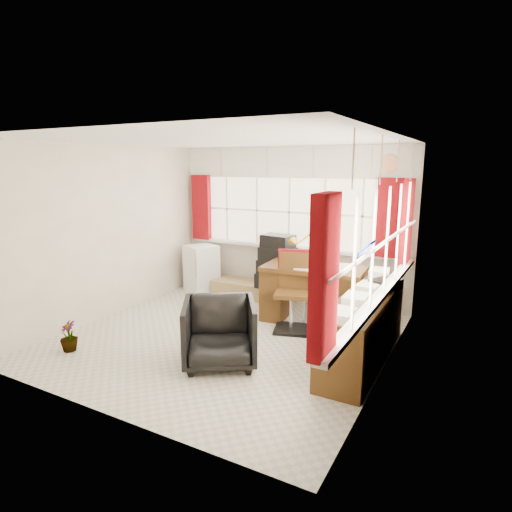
{
  "coord_description": "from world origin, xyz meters",
  "views": [
    {
      "loc": [
        2.84,
        -4.42,
        2.21
      ],
      "look_at": [
        0.15,
        0.55,
        1.0
      ],
      "focal_mm": 30.0,
      "sensor_mm": 36.0,
      "label": 1
    }
  ],
  "objects": [
    {
      "name": "window_back",
      "position": [
        0.0,
        1.94,
        0.95
      ],
      "size": [
        3.7,
        0.12,
        3.6
      ],
      "color": "#FFEEC9",
      "rests_on": "room_walls"
    },
    {
      "name": "tv_bench",
      "position": [
        -0.55,
        1.72,
        0.12
      ],
      "size": [
        1.4,
        0.5,
        0.25
      ],
      "primitive_type": "cube",
      "color": "#A18250",
      "rests_on": "ground"
    },
    {
      "name": "room_walls",
      "position": [
        0.0,
        0.0,
        1.5
      ],
      "size": [
        4.0,
        4.0,
        4.0
      ],
      "color": "beige",
      "rests_on": "ground"
    },
    {
      "name": "desk_lamp",
      "position": [
        0.67,
        1.24,
        1.1
      ],
      "size": [
        0.18,
        0.16,
        0.42
      ],
      "color": "yellow",
      "rests_on": "desk"
    },
    {
      "name": "mini_fridge",
      "position": [
        -1.52,
        1.6,
        0.41
      ],
      "size": [
        0.63,
        0.64,
        0.82
      ],
      "color": "white",
      "rests_on": "ground"
    },
    {
      "name": "office_chair",
      "position": [
        0.34,
        -0.66,
        0.37
      ],
      "size": [
        1.11,
        1.11,
        0.74
      ],
      "primitive_type": "imported",
      "rotation": [
        0.0,
        0.0,
        0.58
      ],
      "color": "black",
      "rests_on": "ground"
    },
    {
      "name": "ground",
      "position": [
        0.0,
        0.0,
        0.0
      ],
      "size": [
        4.0,
        4.0,
        0.0
      ],
      "primitive_type": "plane",
      "color": "beige",
      "rests_on": "ground"
    },
    {
      "name": "curtains",
      "position": [
        0.92,
        0.93,
        1.46
      ],
      "size": [
        3.83,
        3.83,
        1.15
      ],
      "color": "maroon",
      "rests_on": "room_walls"
    },
    {
      "name": "spray_bottle_a",
      "position": [
        -0.94,
        0.63,
        0.15
      ],
      "size": [
        0.12,
        0.13,
        0.3
      ],
      "primitive_type": "imported",
      "rotation": [
        0.0,
        0.0,
        -0.07
      ],
      "color": "white",
      "rests_on": "ground"
    },
    {
      "name": "task_chair",
      "position": [
        0.62,
        0.74,
        0.57
      ],
      "size": [
        0.57,
        0.59,
        1.08
      ],
      "color": "black",
      "rests_on": "ground"
    },
    {
      "name": "hifi_stack",
      "position": [
        -0.03,
        1.6,
        0.65
      ],
      "size": [
        0.69,
        0.48,
        0.88
      ],
      "color": "black",
      "rests_on": "tv_bench"
    },
    {
      "name": "flower_vase",
      "position": [
        -1.45,
        -1.24,
        0.19
      ],
      "size": [
        0.26,
        0.26,
        0.37
      ],
      "primitive_type": "imported",
      "rotation": [
        0.0,
        0.0,
        -0.27
      ],
      "color": "black",
      "rests_on": "ground"
    },
    {
      "name": "radiator",
      "position": [
        0.9,
        0.9,
        0.24
      ],
      "size": [
        0.42,
        0.3,
        0.58
      ],
      "color": "white",
      "rests_on": "ground"
    },
    {
      "name": "crt_tv",
      "position": [
        -0.07,
        1.82,
        0.49
      ],
      "size": [
        0.59,
        0.56,
        0.47
      ],
      "color": "black",
      "rests_on": "tv_bench"
    },
    {
      "name": "spray_bottle_b",
      "position": [
        0.03,
        1.56,
        0.09
      ],
      "size": [
        0.1,
        0.1,
        0.19
      ],
      "primitive_type": "imported",
      "rotation": [
        0.0,
        0.0,
        -0.21
      ],
      "color": "#8CD1C5",
      "rests_on": "ground"
    },
    {
      "name": "credenza",
      "position": [
        1.73,
        0.2,
        0.39
      ],
      "size": [
        0.5,
        2.0,
        0.85
      ],
      "color": "#553514",
      "rests_on": "ground"
    },
    {
      "name": "overhead_cabinets",
      "position": [
        0.98,
        0.98,
        2.25
      ],
      "size": [
        3.98,
        3.98,
        0.48
      ],
      "color": "white",
      "rests_on": "room_walls"
    },
    {
      "name": "window_right",
      "position": [
        1.94,
        0.0,
        0.95
      ],
      "size": [
        0.12,
        3.7,
        3.6
      ],
      "color": "#FFEEC9",
      "rests_on": "room_walls"
    },
    {
      "name": "file_tray",
      "position": [
        1.86,
        0.67,
        0.81
      ],
      "size": [
        0.37,
        0.42,
        0.11
      ],
      "primitive_type": "cube",
      "rotation": [
        0.0,
        0.0,
        -0.39
      ],
      "color": "black",
      "rests_on": "credenza"
    },
    {
      "name": "desk",
      "position": [
        0.78,
        1.09,
        0.45
      ],
      "size": [
        1.46,
        0.8,
        0.85
      ],
      "color": "#553514",
      "rests_on": "ground"
    }
  ]
}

